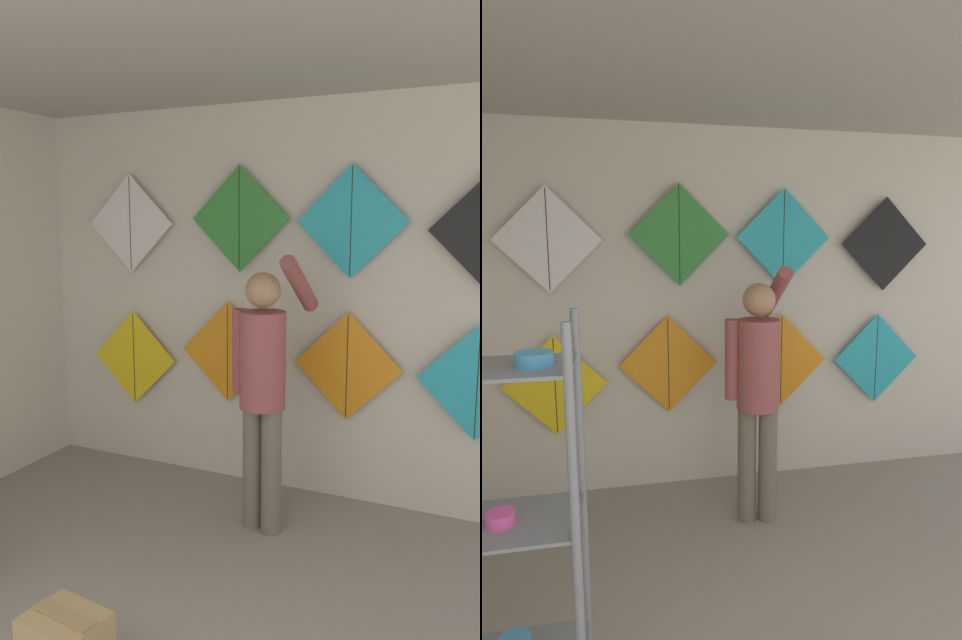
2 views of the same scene
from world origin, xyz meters
TOP-DOWN VIEW (x-y plane):
  - back_panel at (0.00, 3.87)m, footprint 5.01×0.06m
  - ceiling_slab at (0.00, 1.92)m, footprint 5.01×4.64m
  - shopkeeper at (0.04, 3.18)m, footprint 0.44×0.58m
  - kite_0 at (-1.35, 3.78)m, footprint 0.76×0.01m
  - kite_1 at (-0.50, 3.78)m, footprint 0.76×0.01m
  - kite_2 at (0.41, 3.78)m, footprint 0.76×0.01m
  - kite_3 at (1.26, 3.78)m, footprint 0.76×0.01m
  - kite_4 at (-1.35, 3.78)m, footprint 0.76×0.01m
  - kite_5 at (-0.41, 3.78)m, footprint 0.76×0.01m
  - kite_6 at (0.41, 3.78)m, footprint 0.76×0.01m

SIDE VIEW (x-z plane):
  - kite_0 at x=-1.35m, z-range 0.50..1.26m
  - kite_3 at x=1.26m, z-range 0.58..1.34m
  - kite_2 at x=0.41m, z-range 0.60..1.36m
  - kite_1 at x=-0.50m, z-range 0.62..1.38m
  - shopkeeper at x=0.04m, z-range 0.11..1.89m
  - back_panel at x=0.00m, z-range 0.00..2.80m
  - kite_4 at x=-1.35m, z-range 1.57..2.33m
  - kite_6 at x=0.41m, z-range 1.59..2.35m
  - kite_5 at x=-0.41m, z-range 1.61..2.37m
  - ceiling_slab at x=0.00m, z-range 2.80..2.84m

